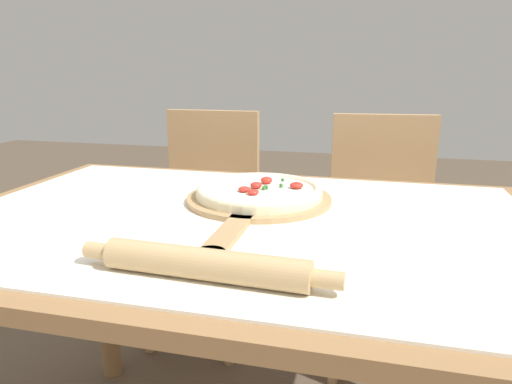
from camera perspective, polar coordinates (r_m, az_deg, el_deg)
dining_table at (r=1.01m, az=-2.08°, el=-9.54°), size 1.29×0.86×0.75m
towel_cloth at (r=0.96m, az=-2.15°, el=-3.21°), size 1.21×0.78×0.00m
pizza_peel at (r=1.05m, az=0.08°, el=-1.18°), size 0.34×0.54×0.01m
pizza at (r=1.07m, az=0.40°, el=0.15°), size 0.29×0.29×0.04m
rolling_pin at (r=0.68m, az=-6.35°, el=-8.96°), size 0.40×0.06×0.05m
chair_left at (r=1.85m, az=-6.10°, el=-1.86°), size 0.40×0.40×0.90m
chair_right at (r=1.74m, az=15.42°, el=-3.38°), size 0.44×0.44×0.90m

